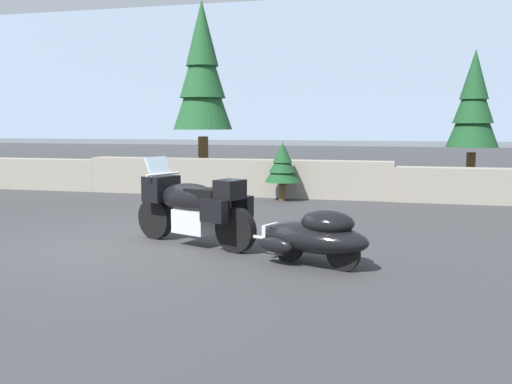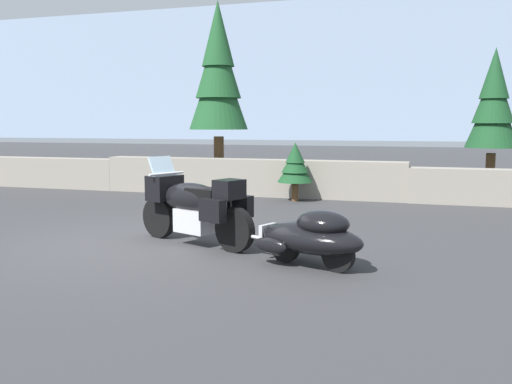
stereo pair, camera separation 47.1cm
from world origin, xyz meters
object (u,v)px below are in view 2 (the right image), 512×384
object	(u,v)px
touring_motorcycle	(194,204)
car_shaped_trailer	(311,236)
pine_tree_secondary	(494,103)
pine_tree_tall	(218,73)

from	to	relation	value
touring_motorcycle	car_shaped_trailer	world-z (taller)	touring_motorcycle
car_shaped_trailer	pine_tree_secondary	bearing A→B (deg)	71.09
pine_tree_secondary	touring_motorcycle	bearing A→B (deg)	-122.35
pine_tree_tall	touring_motorcycle	bearing A→B (deg)	-71.89
car_shaped_trailer	pine_tree_secondary	world-z (taller)	pine_tree_secondary
pine_tree_tall	pine_tree_secondary	bearing A→B (deg)	8.31
touring_motorcycle	pine_tree_secondary	distance (m)	9.45
touring_motorcycle	pine_tree_secondary	xyz separation A→B (m)	(4.97, 7.84, 1.76)
pine_tree_secondary	car_shaped_trailer	bearing A→B (deg)	-108.91
pine_tree_secondary	pine_tree_tall	bearing A→B (deg)	-171.69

